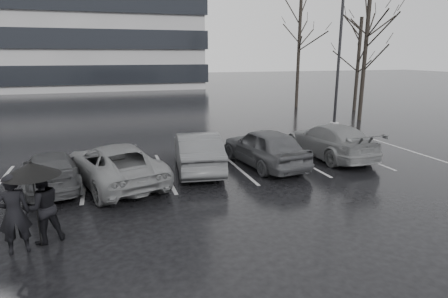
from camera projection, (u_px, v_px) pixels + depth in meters
ground at (242, 188)px, 12.37m from camera, size 160.00×160.00×0.00m
car_main at (264, 147)px, 14.68m from camera, size 2.39×4.63×1.51m
car_west_a at (197, 151)px, 14.15m from camera, size 2.08×4.60×1.47m
car_west_b at (115, 164)px, 12.63m from camera, size 3.57×5.39×1.37m
car_west_c at (51, 170)px, 12.24m from camera, size 2.24×4.29×1.19m
car_east at (329, 140)px, 15.97m from camera, size 2.20×4.97×1.42m
pedestrian_left at (14, 214)px, 8.11m from camera, size 0.74×0.56×1.83m
pedestrian_right at (42, 207)px, 8.60m from camera, size 1.05×0.95×1.75m
umbrella at (31, 169)px, 8.14m from camera, size 1.20×1.20×2.03m
lamp_post at (339, 52)px, 22.07m from camera, size 0.53×0.53×9.65m
stall_stripes at (201, 168)px, 14.45m from camera, size 19.72×5.00×0.00m
tree_east at (365, 59)px, 24.11m from camera, size 0.26×0.26×8.00m
tree_ne at (358, 65)px, 28.66m from camera, size 0.26×0.26×7.00m
tree_north at (299, 55)px, 30.24m from camera, size 0.26×0.26×8.50m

